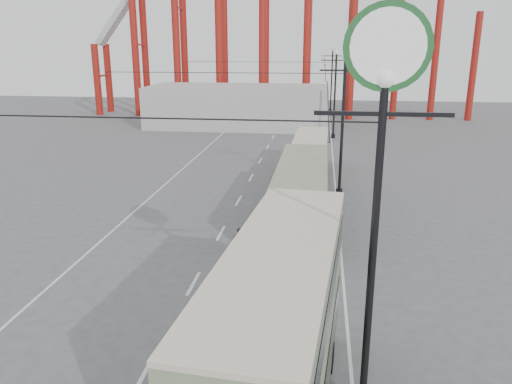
# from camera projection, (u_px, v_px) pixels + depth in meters

# --- Properties ---
(ground) EXTENTS (160.00, 160.00, 0.00)m
(ground) POSITION_uv_depth(u_px,v_px,m) (193.00, 337.00, 17.49)
(ground) COLOR #515153
(ground) RESTS_ON ground
(road_markings) EXTENTS (12.52, 120.00, 0.01)m
(road_markings) POSITION_uv_depth(u_px,v_px,m) (249.00, 185.00, 36.34)
(road_markings) COLOR silver
(road_markings) RESTS_ON ground
(lamp_post_near) EXTENTS (3.20, 0.44, 10.80)m
(lamp_post_near) POSITION_uv_depth(u_px,v_px,m) (382.00, 133.00, 11.73)
(lamp_post_near) COLOR black
(lamp_post_near) RESTS_ON ground
(lamp_post_mid) EXTENTS (3.20, 0.44, 9.32)m
(lamp_post_mid) POSITION_uv_depth(u_px,v_px,m) (342.00, 127.00, 32.60)
(lamp_post_mid) COLOR black
(lamp_post_mid) RESTS_ON ground
(lamp_post_far) EXTENTS (3.20, 0.44, 9.32)m
(lamp_post_far) POSITION_uv_depth(u_px,v_px,m) (335.00, 95.00, 53.53)
(lamp_post_far) COLOR black
(lamp_post_far) RESTS_ON ground
(lamp_post_distant) EXTENTS (3.20, 0.44, 9.32)m
(lamp_post_distant) POSITION_uv_depth(u_px,v_px,m) (332.00, 81.00, 74.45)
(lamp_post_distant) COLOR black
(lamp_post_distant) RESTS_ON ground
(fairground_shed) EXTENTS (22.00, 10.00, 5.00)m
(fairground_shed) POSITION_uv_depth(u_px,v_px,m) (239.00, 106.00, 62.23)
(fairground_shed) COLOR #ADADA8
(fairground_shed) RESTS_ON ground
(double_decker_bus) EXTENTS (3.33, 9.95, 5.25)m
(double_decker_bus) POSITION_uv_depth(u_px,v_px,m) (280.00, 331.00, 12.51)
(double_decker_bus) COLOR #3A4324
(double_decker_bus) RESTS_ON ground
(single_decker_green) EXTENTS (2.87, 12.11, 3.42)m
(single_decker_green) POSITION_uv_depth(u_px,v_px,m) (302.00, 190.00, 28.24)
(single_decker_green) COLOR gray
(single_decker_green) RESTS_ON ground
(single_decker_cream) EXTENTS (2.73, 10.03, 3.10)m
(single_decker_cream) POSITION_uv_depth(u_px,v_px,m) (310.00, 154.00, 38.45)
(single_decker_cream) COLOR beige
(single_decker_cream) RESTS_ON ground
(pedestrian) EXTENTS (0.64, 0.46, 1.62)m
(pedestrian) POSITION_uv_depth(u_px,v_px,m) (240.00, 243.00, 23.62)
(pedestrian) COLOR black
(pedestrian) RESTS_ON ground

